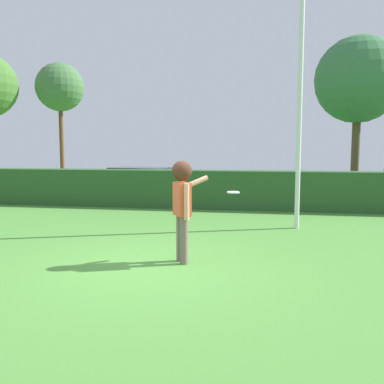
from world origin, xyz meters
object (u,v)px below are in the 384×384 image
Objects in this scene: parked_car_blue at (141,181)px; oak_tree at (60,88)px; person at (183,197)px; frisbee at (233,192)px; lamppost at (300,91)px; willow_tree at (358,80)px.

parked_car_blue is 0.62× the size of oak_tree.
person is 7.87× the size of frisbee.
frisbee is 4.13m from lamppost.
oak_tree is at bearing 135.27° from lamppost.
lamppost is (2.22, 3.61, 2.25)m from person.
oak_tree is (-11.73, 16.21, 4.44)m from frisbee.
frisbee is 9.84m from parked_car_blue.
willow_tree is at bearing 12.56° from parked_car_blue.
frisbee is (0.85, 0.39, 0.07)m from person.
willow_tree is at bearing -19.03° from oak_tree.
lamppost is at bearing -111.03° from willow_tree.
person is 0.94m from frisbee.
willow_tree reaches higher than lamppost.
oak_tree reaches higher than parked_car_blue.
frisbee is at bearing -54.10° from oak_tree.
parked_car_blue is 11.55m from oak_tree.
person is at bearing -155.58° from frisbee.
willow_tree is (15.97, -5.51, -0.88)m from oak_tree.
frisbee is 0.03× the size of willow_tree.
frisbee is at bearing -111.63° from willow_tree.
person is 0.40× the size of parked_car_blue.
parked_car_blue is (-3.58, 9.15, -0.47)m from person.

